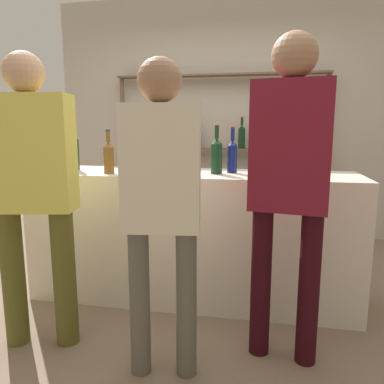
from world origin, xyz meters
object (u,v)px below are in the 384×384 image
Objects in this scene: counter_bottle_2 at (232,156)px; counter_bottle_3 at (74,152)px; customer_left at (32,182)px; customer_right at (289,173)px; counter_bottle_1 at (109,157)px; counter_bottle_0 at (217,155)px; customer_center at (161,195)px; wine_glass at (288,157)px.

counter_bottle_3 reaches higher than counter_bottle_2.
customer_right is at bearing -95.92° from customer_left.
counter_bottle_1 is 0.84× the size of counter_bottle_3.
counter_bottle_0 is 1.24m from customer_left.
customer_center is at bearing -110.68° from customer_left.
customer_right reaches higher than counter_bottle_2.
counter_bottle_3 is 1.70m from customer_right.
wine_glass is 0.74m from customer_right.
counter_bottle_3 is 1.61m from wine_glass.
customer_center is (-0.16, -0.90, -0.13)m from counter_bottle_0.
customer_center is 0.95× the size of customer_left.
counter_bottle_0 is 2.28× the size of wine_glass.
wine_glass is at bearing -40.90° from customer_center.
counter_bottle_3 is (-0.34, 0.14, 0.02)m from counter_bottle_1.
counter_bottle_2 is at bearing 14.11° from counter_bottle_1.
counter_bottle_2 is 1.03m from customer_center.
wine_glass is at bearing 10.48° from counter_bottle_1.
counter_bottle_3 reaches higher than counter_bottle_1.
customer_right reaches higher than customer_left.
customer_right reaches higher than counter_bottle_3.
counter_bottle_0 reaches higher than wine_glass.
wine_glass is at bearing 3.27° from counter_bottle_3.
counter_bottle_2 is 0.19× the size of customer_right.
wine_glass is 1.21m from customer_center.
counter_bottle_2 is at bearing -177.62° from wine_glass.
customer_center is at bearing -105.20° from counter_bottle_2.
customer_center is at bearing -100.11° from counter_bottle_0.
counter_bottle_0 is at bearing -142.98° from counter_bottle_2.
customer_center is (-0.27, -0.98, -0.12)m from counter_bottle_2.
customer_left reaches higher than counter_bottle_2.
customer_center reaches higher than counter_bottle_2.
counter_bottle_3 is 0.23× the size of customer_center.
counter_bottle_1 is at bearing -22.67° from counter_bottle_3.
counter_bottle_0 is at bearing 45.99° from customer_right.
customer_right is (1.23, -0.50, -0.03)m from counter_bottle_1.
customer_right is at bearing -74.55° from customer_center.
customer_right is 1.44m from customer_left.
customer_left is at bearing -107.96° from counter_bottle_1.
counter_bottle_0 is at bearing -169.20° from wine_glass.
counter_bottle_2 is at bearing -62.56° from customer_left.
wine_glass is at bearing -70.48° from customer_left.
customer_left is (-0.97, -0.76, -0.11)m from counter_bottle_0.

